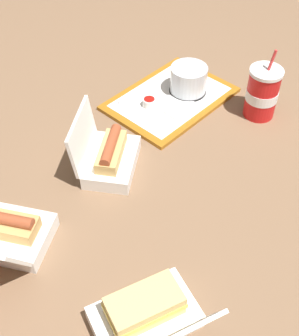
{
  "coord_description": "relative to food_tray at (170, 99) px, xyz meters",
  "views": [
    {
      "loc": [
        -0.67,
        -0.42,
        0.88
      ],
      "look_at": [
        0.03,
        -0.01,
        0.05
      ],
      "focal_mm": 50.0,
      "sensor_mm": 36.0,
      "label": 1
    }
  ],
  "objects": [
    {
      "name": "clamshell_hotdog_right",
      "position": [
        -0.33,
        0.0,
        0.03
      ],
      "size": [
        0.22,
        0.2,
        0.16
      ],
      "color": "white",
      "rests_on": "ground_plane"
    },
    {
      "name": "plastic_fork",
      "position": [
        -0.07,
        0.08,
        0.01
      ],
      "size": [
        0.09,
        0.08,
        0.0
      ],
      "primitive_type": "cube",
      "rotation": [
        0.0,
        0.0,
        -0.76
      ],
      "color": "white",
      "rests_on": "food_tray"
    },
    {
      "name": "ketchup_cup",
      "position": [
        -0.07,
        0.03,
        0.02
      ],
      "size": [
        0.04,
        0.04,
        0.02
      ],
      "color": "white",
      "rests_on": "food_tray"
    },
    {
      "name": "cake_container",
      "position": [
        0.05,
        -0.03,
        0.05
      ],
      "size": [
        0.11,
        0.11,
        0.09
      ],
      "color": "black",
      "rests_on": "food_tray"
    },
    {
      "name": "soda_cup_corner",
      "position": [
        0.08,
        -0.26,
        0.07
      ],
      "size": [
        0.09,
        0.09,
        0.21
      ],
      "color": "red",
      "rests_on": "ground_plane"
    },
    {
      "name": "ground_plane",
      "position": [
        -0.36,
        -0.11,
        -0.01
      ],
      "size": [
        3.2,
        3.2,
        0.0
      ],
      "primitive_type": "plane",
      "color": "brown"
    },
    {
      "name": "napkin_stack",
      "position": [
        -0.03,
        -0.04,
        0.01
      ],
      "size": [
        0.12,
        0.12,
        0.0
      ],
      "primitive_type": "cube",
      "rotation": [
        0.0,
        0.0,
        -0.3
      ],
      "color": "white",
      "rests_on": "food_tray"
    },
    {
      "name": "clamshell_hotdog_back",
      "position": [
        -0.66,
        0.06,
        0.03
      ],
      "size": [
        0.26,
        0.24,
        0.16
      ],
      "color": "white",
      "rests_on": "ground_plane"
    },
    {
      "name": "food_tray",
      "position": [
        0.0,
        0.0,
        0.0
      ],
      "size": [
        0.42,
        0.33,
        0.01
      ],
      "color": "#A56619",
      "rests_on": "ground_plane"
    },
    {
      "name": "clamshell_sandwich_left",
      "position": [
        -0.66,
        -0.31,
        0.04
      ],
      "size": [
        0.27,
        0.26,
        0.16
      ],
      "color": "white",
      "rests_on": "ground_plane"
    }
  ]
}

